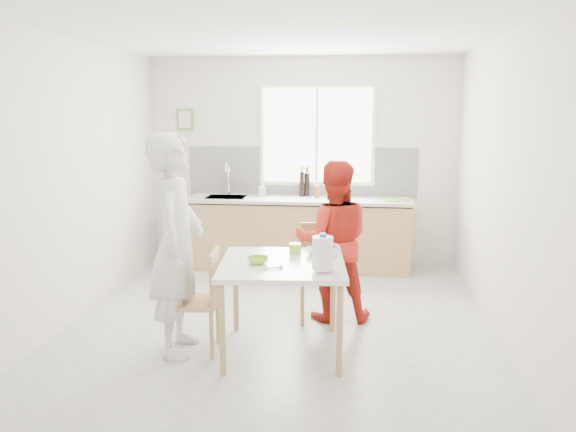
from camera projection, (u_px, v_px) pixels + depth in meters
name	position (u px, v px, depth m)	size (l,w,h in m)	color
ground	(280.00, 323.00, 5.40)	(4.50, 4.50, 0.00)	#B7B7B2
room_shell	(279.00, 152.00, 5.10)	(4.50, 4.50, 4.50)	silver
window	(317.00, 135.00, 7.24)	(1.50, 0.06, 1.30)	white
backsplash	(301.00, 172.00, 7.36)	(3.00, 0.02, 0.65)	white
picture_frame	(185.00, 119.00, 7.40)	(0.22, 0.03, 0.28)	#5C8E40
kitchen_counter	(299.00, 237.00, 7.23)	(2.84, 0.64, 1.37)	tan
dining_table	(283.00, 271.00, 4.65)	(1.11, 1.11, 0.79)	white
chair_left	(201.00, 296.00, 4.71)	(0.44, 0.44, 0.87)	tan
chair_far	(321.00, 267.00, 5.48)	(0.47, 0.47, 0.93)	tan
person_white	(176.00, 245.00, 4.63)	(0.67, 0.44, 1.85)	silver
person_red	(333.00, 241.00, 5.41)	(0.76, 0.59, 1.55)	red
bowl_green	(258.00, 260.00, 4.59)	(0.17, 0.17, 0.05)	#97C12C
bowl_white	(318.00, 252.00, 4.87)	(0.22, 0.22, 0.05)	silver
milk_jug	(323.00, 253.00, 4.32)	(0.22, 0.16, 0.28)	white
green_box	(295.00, 249.00, 4.90)	(0.10, 0.10, 0.09)	#93D731
spoon	(271.00, 268.00, 4.42)	(0.01, 0.01, 0.16)	#A5A5AA
cutting_board	(393.00, 200.00, 6.97)	(0.35, 0.25, 0.01)	#85C12C
wine_bottle_a	(302.00, 184.00, 7.26)	(0.07, 0.07, 0.32)	black
wine_bottle_b	(307.00, 184.00, 7.29)	(0.07, 0.07, 0.30)	black
jar_amber	(317.00, 192.00, 7.13)	(0.06, 0.06, 0.16)	brown
soap_bottle	(262.00, 189.00, 7.28)	(0.09, 0.09, 0.19)	#999999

